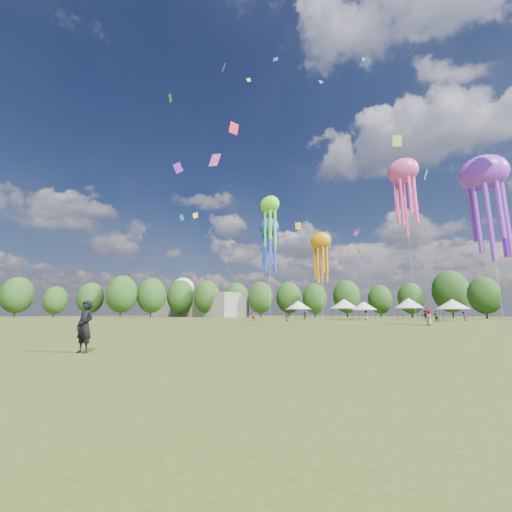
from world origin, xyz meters
The scene contains 10 objects.
ground centered at (0.00, 0.00, 0.00)m, with size 300.00×300.00×0.00m, color #384416.
observer_main centered at (7.75, -0.96, 0.81)m, with size 0.59×0.39×1.62m, color black.
spectator_near centered at (-9.77, 37.22, 0.76)m, with size 0.74×0.58×1.52m, color gray.
spectators_far centered at (2.42, 49.57, 0.82)m, with size 27.91×29.13×1.83m.
festival_tents centered at (-4.42, 57.28, 3.01)m, with size 33.61×9.35×4.18m.
show_kites centered at (-4.48, 40.42, 16.34)m, with size 44.10×24.21×23.53m.
small_kites centered at (-0.79, 41.81, 29.79)m, with size 79.70×59.26×45.35m.
treeline centered at (-3.87, 62.51, 6.54)m, with size 201.57×95.24×13.43m.
hangar centered at (-72.00, 72.00, 4.00)m, with size 40.00×12.00×8.00m, color gray.
radome centered at (-88.00, 78.00, 9.99)m, with size 9.00×9.00×16.00m.
Camera 1 is at (18.26, -5.46, 1.20)m, focal length 22.15 mm.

